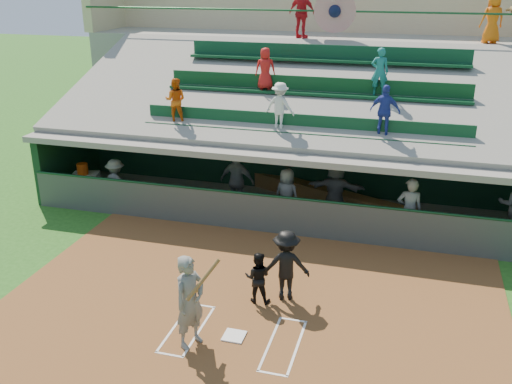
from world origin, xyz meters
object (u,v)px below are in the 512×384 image
(home_plate, at_px, (234,336))
(catcher, at_px, (258,277))
(water_cooler, at_px, (82,169))
(batter_at_plate, at_px, (190,301))
(white_table, at_px, (86,184))

(home_plate, distance_m, catcher, 1.54)
(catcher, xyz_separation_m, water_cooler, (-7.21, 4.68, 0.32))
(batter_at_plate, xyz_separation_m, water_cooler, (-6.38, 6.55, -0.05))
(catcher, bearing_deg, batter_at_plate, 59.79)
(home_plate, relative_size, white_table, 0.52)
(batter_at_plate, relative_size, white_table, 2.37)
(catcher, bearing_deg, water_cooler, -39.07)
(water_cooler, bearing_deg, catcher, -32.99)
(home_plate, height_order, catcher, catcher)
(water_cooler, bearing_deg, home_plate, -40.62)
(white_table, bearing_deg, water_cooler, -129.99)
(white_table, bearing_deg, home_plate, -58.21)
(batter_at_plate, relative_size, catcher, 1.64)
(catcher, height_order, white_table, catcher)
(catcher, distance_m, water_cooler, 8.61)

